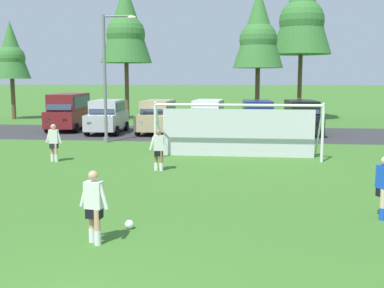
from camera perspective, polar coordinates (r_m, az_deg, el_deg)
name	(u,v)px	position (r m, az deg, el deg)	size (l,w,h in m)	color
ground_plane	(186,159)	(21.25, -0.74, -1.81)	(400.00, 400.00, 0.00)	#3D7028
parking_lot_strip	(204,133)	(30.87, 1.42, 1.30)	(52.00, 8.40, 0.01)	#333335
soccer_ball	(129,224)	(11.70, -7.57, -9.60)	(0.22, 0.22, 0.22)	white
soccer_goal	(238,129)	(21.59, 5.53, 1.77)	(7.44, 2.02, 2.57)	white
player_striker_near	(54,143)	(21.34, -16.35, 0.14)	(0.74, 0.28, 1.64)	tan
player_midfield_center	(384,188)	(13.18, 22.15, -4.91)	(0.38, 0.73, 1.64)	beige
player_defender_far	(159,150)	(18.52, -4.07, -0.72)	(0.75, 0.31, 1.64)	#936B4C
player_winger_left	(94,207)	(10.65, -11.74, -7.49)	(0.72, 0.32, 1.64)	tan
parked_car_slot_far_left	(69,111)	(33.72, -14.66, 3.89)	(2.38, 4.89, 2.52)	maroon
parked_car_slot_left	(107,116)	(31.45, -10.19, 3.33)	(2.25, 4.66, 2.16)	#B2B2BC
parked_car_slot_center_left	(158,116)	(30.95, -4.16, 3.36)	(2.34, 4.70, 2.16)	tan
parked_car_slot_center	(208,116)	(31.19, 1.95, 3.41)	(2.39, 4.73, 2.16)	silver
parked_car_slot_center_right	(258,117)	(30.54, 7.92, 3.24)	(2.32, 4.69, 2.16)	navy
parked_car_slot_right	(302,117)	(31.24, 13.09, 3.21)	(2.40, 4.73, 2.16)	black
tree_left_edge	(11,52)	(44.25, -21.04, 10.34)	(3.17, 3.17, 8.46)	brown
tree_mid_left	(126,25)	(41.72, -8.01, 14.04)	(4.38, 4.38, 11.69)	brown
tree_center_back	(258,31)	(37.92, 8.04, 13.37)	(3.92, 3.92, 10.47)	brown
tree_mid_right	(302,10)	(41.76, 13.15, 15.47)	(5.00, 5.00, 13.32)	brown
street_lamp	(108,77)	(26.82, -10.11, 7.96)	(2.00, 0.32, 7.03)	slate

